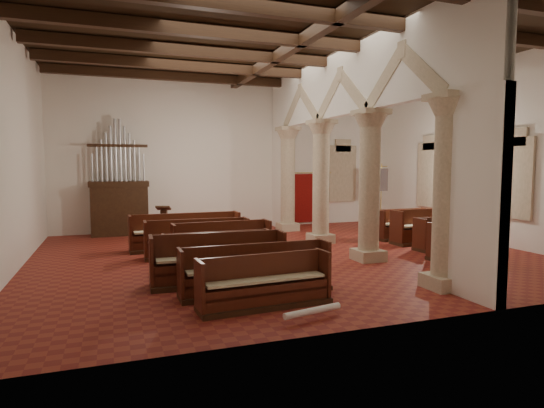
{
  "coord_description": "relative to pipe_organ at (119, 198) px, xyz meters",
  "views": [
    {
      "loc": [
        -4.78,
        -12.15,
        2.63
      ],
      "look_at": [
        -0.28,
        0.5,
        1.45
      ],
      "focal_mm": 30.0,
      "sensor_mm": 36.0,
      "label": 1
    }
  ],
  "objects": [
    {
      "name": "floor",
      "position": [
        4.5,
        -5.5,
        -1.37
      ],
      "size": [
        14.0,
        14.0,
        0.0
      ],
      "primitive_type": "plane",
      "color": "maroon",
      "rests_on": "ground"
    },
    {
      "name": "ceiling",
      "position": [
        4.5,
        -5.5,
        4.63
      ],
      "size": [
        14.0,
        14.0,
        0.0
      ],
      "primitive_type": "plane",
      "rotation": [
        3.14,
        0.0,
        0.0
      ],
      "color": "black",
      "rests_on": "wall_back"
    },
    {
      "name": "wall_back",
      "position": [
        4.5,
        0.5,
        1.63
      ],
      "size": [
        14.0,
        0.02,
        6.0
      ],
      "primitive_type": "cube",
      "color": "white",
      "rests_on": "floor"
    },
    {
      "name": "wall_front",
      "position": [
        4.5,
        -11.5,
        1.63
      ],
      "size": [
        14.0,
        0.02,
        6.0
      ],
      "primitive_type": "cube",
      "color": "white",
      "rests_on": "floor"
    },
    {
      "name": "wall_left",
      "position": [
        -2.5,
        -5.5,
        1.63
      ],
      "size": [
        0.02,
        12.0,
        6.0
      ],
      "primitive_type": "cube",
      "color": "white",
      "rests_on": "floor"
    },
    {
      "name": "wall_right",
      "position": [
        11.5,
        -5.5,
        1.63
      ],
      "size": [
        0.02,
        12.0,
        6.0
      ],
      "primitive_type": "cube",
      "color": "white",
      "rests_on": "floor"
    },
    {
      "name": "ceiling_beams",
      "position": [
        4.5,
        -5.5,
        4.45
      ],
      "size": [
        13.8,
        11.8,
        0.3
      ],
      "primitive_type": null,
      "color": "#352011",
      "rests_on": "wall_back"
    },
    {
      "name": "arcade",
      "position": [
        6.3,
        -5.5,
        2.19
      ],
      "size": [
        0.9,
        11.9,
        6.0
      ],
      "color": "beige",
      "rests_on": "floor"
    },
    {
      "name": "window_right_a",
      "position": [
        11.48,
        -7.0,
        0.83
      ],
      "size": [
        0.03,
        1.0,
        2.2
      ],
      "primitive_type": "cube",
      "color": "#327258",
      "rests_on": "wall_right"
    },
    {
      "name": "window_right_b",
      "position": [
        11.48,
        -3.0,
        0.83
      ],
      "size": [
        0.03,
        1.0,
        2.2
      ],
      "primitive_type": "cube",
      "color": "#327258",
      "rests_on": "wall_right"
    },
    {
      "name": "window_back",
      "position": [
        9.5,
        0.48,
        0.83
      ],
      "size": [
        1.0,
        0.03,
        2.2
      ],
      "primitive_type": "cube",
      "color": "#327258",
      "rests_on": "wall_back"
    },
    {
      "name": "pipe_organ",
      "position": [
        0.0,
        0.0,
        0.0
      ],
      "size": [
        2.1,
        0.85,
        4.4
      ],
      "color": "#352011",
      "rests_on": "floor"
    },
    {
      "name": "lectern",
      "position": [
        1.44,
        -1.5,
        -0.88
      ],
      "size": [
        0.58,
        0.61,
        1.2
      ],
      "rotation": [
        0.0,
        0.0,
        -0.32
      ],
      "color": "#3E2A13",
      "rests_on": "floor"
    },
    {
      "name": "dossal_curtain",
      "position": [
        8.0,
        0.42,
        -0.21
      ],
      "size": [
        1.8,
        0.07,
        2.17
      ],
      "color": "maroon",
      "rests_on": "floor"
    },
    {
      "name": "processional_banner",
      "position": [
        10.32,
        -1.41,
        -0.54
      ],
      "size": [
        0.61,
        0.77,
        2.64
      ],
      "rotation": [
        0.0,
        0.0,
        0.01
      ],
      "color": "#352011",
      "rests_on": "floor"
    },
    {
      "name": "hymnal_box_a",
      "position": [
        3.36,
        -9.48,
        -1.09
      ],
      "size": [
        0.42,
        0.37,
        0.36
      ],
      "primitive_type": "cube",
      "rotation": [
        0.0,
        0.0,
        0.23
      ],
      "color": "navy",
      "rests_on": "floor"
    },
    {
      "name": "hymnal_box_b",
      "position": [
        3.3,
        -7.34,
        -1.13
      ],
      "size": [
        0.33,
        0.29,
        0.29
      ],
      "primitive_type": "cube",
      "rotation": [
        0.0,
        0.0,
        -0.21
      ],
      "color": "navy",
      "rests_on": "floor"
    },
    {
      "name": "hymnal_box_c",
      "position": [
        3.32,
        -6.74,
        -1.13
      ],
      "size": [
        0.31,
        0.26,
        0.28
      ],
      "primitive_type": "cube",
      "rotation": [
        0.0,
        0.0,
        -0.14
      ],
      "color": "navy",
      "rests_on": "floor"
    },
    {
      "name": "tube_heater_a",
      "position": [
        2.86,
        -10.85,
        -1.21
      ],
      "size": [
        1.13,
        0.35,
        0.11
      ],
      "primitive_type": "cylinder",
      "rotation": [
        0.0,
        1.57,
        0.21
      ],
      "color": "white",
      "rests_on": "floor"
    },
    {
      "name": "tube_heater_b",
      "position": [
        1.54,
        -9.77,
        -1.21
      ],
      "size": [
        0.92,
        0.15,
        0.09
      ],
      "primitive_type": "cylinder",
      "rotation": [
        0.0,
        1.57,
        0.06
      ],
      "color": "white",
      "rests_on": "floor"
    },
    {
      "name": "nave_pew_0",
      "position": [
        2.34,
        -9.89,
        -1.05
      ],
      "size": [
        2.56,
        0.81,
        0.96
      ],
      "rotation": [
        0.0,
        0.0,
        0.07
      ],
      "color": "#352011",
      "rests_on": "floor"
    },
    {
      "name": "nave_pew_1",
      "position": [
        2.46,
        -9.0,
        -1.04
      ],
      "size": [
        3.13,
        0.69,
        1.0
      ],
      "rotation": [
        0.0,
        0.0,
        0.01
      ],
      "color": "#352011",
      "rests_on": "floor"
    },
    {
      "name": "nave_pew_2",
      "position": [
        1.89,
        -8.04,
        -1.0
      ],
      "size": [
        2.96,
        0.87,
        1.12
      ],
      "rotation": [
        0.0,
        0.0,
        -0.04
      ],
      "color": "#352011",
      "rests_on": "floor"
    },
    {
      "name": "nave_pew_3",
      "position": [
        2.14,
        -6.93,
        -1.05
      ],
      "size": [
        2.66,
        0.67,
        0.97
      ],
      "rotation": [
        0.0,
        0.0,
        -0.01
      ],
      "color": "#352011",
      "rests_on": "floor"
    },
    {
      "name": "nave_pew_4",
      "position": [
        2.54,
        -5.63,
        -1.02
      ],
      "size": [
        2.72,
        0.79,
        1.05
      ],
      "rotation": [
        0.0,
        0.0,
        0.03
      ],
      "color": "#352011",
      "rests_on": "floor"
    },
    {
      "name": "nave_pew_5",
      "position": [
        1.99,
        -4.92,
        -1.02
      ],
      "size": [
        2.94,
        0.77,
        1.06
      ],
      "rotation": [
        0.0,
        0.0,
        -0.02
      ],
      "color": "#352011",
      "rests_on": "floor"
    },
    {
      "name": "nave_pew_6",
      "position": [
        1.85,
        -3.69,
        -1.01
      ],
      "size": [
        3.37,
        0.8,
        1.11
      ],
      "rotation": [
        0.0,
        0.0,
        0.02
      ],
      "color": "#352011",
      "rests_on": "floor"
    },
    {
      "name": "aisle_pew_0",
      "position": [
        8.79,
        -7.71,
        -1.02
      ],
      "size": [
        1.91,
        0.83,
        1.05
      ],
      "rotation": [
        0.0,
        0.0,
        0.07
      ],
      "color": "#352011",
      "rests_on": "floor"
    },
    {
      "name": "aisle_pew_1",
      "position": [
        9.31,
        -6.41,
        -1.03
      ],
      "size": [
        1.93,
        0.78,
        1.01
      ],
      "rotation": [
        0.0,
        0.0,
        0.06
      ],
      "color": "#352011",
      "rests_on": "floor"
    },
    {
      "name": "aisle_pew_2",
      "position": [
        9.28,
        -5.26,
        -0.99
      ],
      "size": [
        1.9,
        0.86,
        1.13
      ],
      "rotation": [
        0.0,
        0.0,
        0.06
      ],
      "color": "#352011",
      "rests_on": "floor"
    },
    {
      "name": "aisle_pew_3",
      "position": [
        9.36,
        -4.35,
        -1.02
      ],
      "size": [
        2.05,
        0.72,
        1.06
      ],
      "rotation": [
        0.0,
        0.0,
        0.01
      ],
      "color": "#352011",
      "rests_on": "floor"
    }
  ]
}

